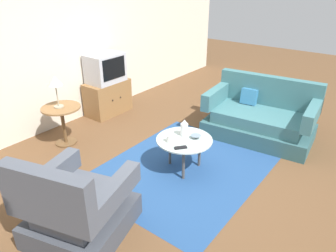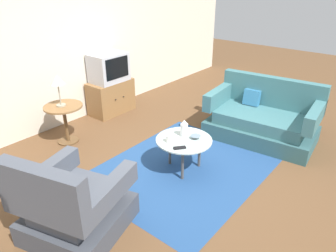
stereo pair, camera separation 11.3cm
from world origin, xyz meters
name	(u,v)px [view 2 (the right image)]	position (x,y,z in m)	size (l,w,h in m)	color
ground_plane	(183,169)	(0.00, 0.00, 0.00)	(16.00, 16.00, 0.00)	brown
back_wall	(59,41)	(0.00, 2.44, 1.35)	(9.00, 0.12, 2.70)	beige
area_rug	(183,169)	(0.00, 0.00, 0.00)	(2.24, 1.84, 0.00)	navy
armchair	(73,207)	(-1.55, 0.15, 0.31)	(1.09, 1.07, 0.94)	#3E424B
couch	(262,119)	(1.48, -0.39, 0.30)	(1.03, 1.64, 0.88)	#325C60
coffee_table	(184,142)	(0.00, 0.00, 0.40)	(0.70, 0.70, 0.44)	#B2C6C1
side_table	(64,116)	(-0.51, 1.79, 0.43)	(0.55, 0.55, 0.59)	olive
tv_stand	(111,97)	(0.68, 2.13, 0.29)	(0.79, 0.46, 0.59)	olive
television	(109,68)	(0.68, 2.13, 0.83)	(0.61, 0.44, 0.49)	#B7B7BC
table_lamp	(57,81)	(-0.52, 1.80, 0.95)	(0.21, 0.21, 0.46)	#9E937A
vase	(184,128)	(0.08, 0.06, 0.55)	(0.10, 0.10, 0.22)	white
mug	(169,139)	(-0.17, 0.10, 0.49)	(0.12, 0.08, 0.09)	white
bowl	(196,137)	(0.11, -0.10, 0.46)	(0.13, 0.13, 0.04)	slate
tv_remote_dark	(180,148)	(-0.22, -0.10, 0.45)	(0.15, 0.13, 0.02)	black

